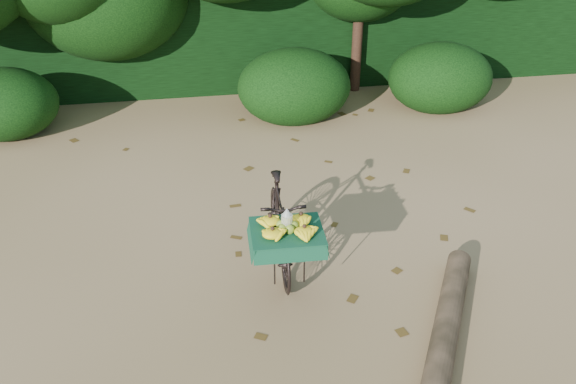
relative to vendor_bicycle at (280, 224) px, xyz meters
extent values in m
plane|color=#A88159|center=(-0.64, -0.34, -0.49)|extent=(80.00, 80.00, 0.00)
imported|color=black|center=(0.00, 0.02, -0.01)|extent=(0.51, 1.61, 0.96)
cube|color=black|center=(-0.02, -0.58, 0.29)|extent=(0.36, 0.43, 0.02)
cube|color=#15503A|center=(-0.02, -0.58, 0.31)|extent=(0.71, 0.60, 0.01)
ellipsoid|color=olive|center=(0.05, -0.58, 0.36)|extent=(0.09, 0.07, 0.10)
ellipsoid|color=olive|center=(0.00, -0.52, 0.36)|extent=(0.09, 0.07, 0.10)
ellipsoid|color=olive|center=(-0.07, -0.54, 0.36)|extent=(0.09, 0.07, 0.10)
ellipsoid|color=olive|center=(-0.08, -0.61, 0.36)|extent=(0.09, 0.07, 0.10)
ellipsoid|color=olive|center=(0.00, -0.63, 0.36)|extent=(0.09, 0.07, 0.10)
cylinder|color=#EAE5C6|center=(-0.02, -0.57, 0.40)|extent=(0.11, 0.11, 0.14)
cylinder|color=brown|center=(1.06, -1.88, -0.37)|extent=(1.83, 3.01, 0.24)
cube|color=black|center=(-0.64, 5.96, 0.41)|extent=(26.00, 1.80, 1.80)
camera|label=1|loc=(-0.81, -5.30, 3.54)|focal=38.00mm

